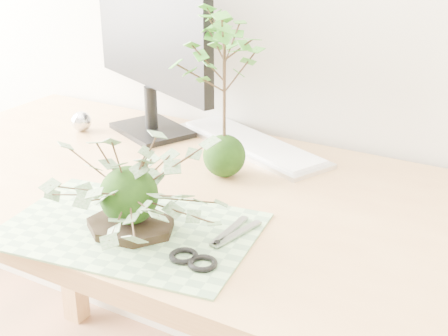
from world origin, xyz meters
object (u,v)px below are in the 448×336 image
at_px(desk, 229,236).
at_px(maple_kokedama, 224,52).
at_px(monitor, 149,33).
at_px(keyboard, 251,143).
at_px(ivy_kokedama, 127,170).

bearing_deg(desk, maple_kokedama, 125.41).
bearing_deg(maple_kokedama, desk, -54.59).
bearing_deg(desk, monitor, 146.41).
height_order(maple_kokedama, keyboard, maple_kokedama).
distance_m(desk, maple_kokedama, 0.36).
bearing_deg(desk, ivy_kokedama, -109.71).
height_order(ivy_kokedama, maple_kokedama, maple_kokedama).
bearing_deg(monitor, ivy_kokedama, -34.29).
xyz_separation_m(desk, monitor, (-0.34, 0.23, 0.33)).
relative_size(desk, monitor, 3.59).
distance_m(desk, ivy_kokedama, 0.30).
distance_m(maple_kokedama, monitor, 0.32).
bearing_deg(maple_kokedama, monitor, 152.70).
distance_m(keyboard, monitor, 0.35).
height_order(desk, monitor, monitor).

